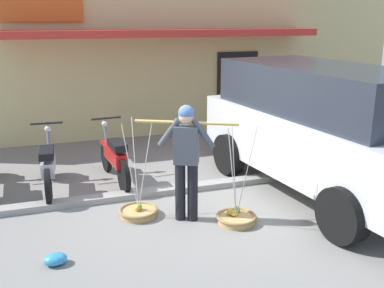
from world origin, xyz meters
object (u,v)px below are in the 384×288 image
object	(u,v)px
fruit_basket_right_side	(236,217)
motorcycle_third_in_row	(114,158)
wooden_crate	(226,147)
parked_truck	(324,126)
motorcycle_second_in_row	(49,166)
plastic_litter_bag	(55,259)
fruit_vendor	(186,156)
fruit_basket_left_side	(138,211)

from	to	relation	value
fruit_basket_right_side	motorcycle_third_in_row	size ratio (longest dim) A/B	0.80
motorcycle_third_in_row	wooden_crate	bearing A→B (deg)	19.91
parked_truck	wooden_crate	distance (m)	2.72
motorcycle_second_in_row	wooden_crate	xyz separation A→B (m)	(3.65, 0.99, -0.29)
motorcycle_second_in_row	plastic_litter_bag	distance (m)	2.47
fruit_vendor	plastic_litter_bag	xyz separation A→B (m)	(-1.86, -0.66, -0.91)
fruit_basket_left_side	motorcycle_third_in_row	bearing A→B (deg)	93.55
motorcycle_second_in_row	wooden_crate	world-z (taller)	motorcycle_second_in_row
fruit_vendor	fruit_basket_left_side	bearing A→B (deg)	152.77
parked_truck	wooden_crate	bearing A→B (deg)	105.28
fruit_vendor	wooden_crate	xyz separation A→B (m)	(1.80, 2.77, -0.82)
fruit_basket_right_side	motorcycle_third_in_row	world-z (taller)	fruit_basket_right_side
fruit_basket_right_side	motorcycle_third_in_row	bearing A→B (deg)	122.40
motorcycle_third_in_row	fruit_vendor	bearing A→B (deg)	-68.26
motorcycle_third_in_row	wooden_crate	xyz separation A→B (m)	(2.54, 0.92, -0.29)
parked_truck	wooden_crate	size ratio (longest dim) A/B	11.33
fruit_basket_left_side	motorcycle_second_in_row	size ratio (longest dim) A/B	0.80
wooden_crate	parked_truck	bearing A→B (deg)	-74.72
motorcycle_second_in_row	parked_truck	world-z (taller)	parked_truck
fruit_basket_right_side	wooden_crate	bearing A→B (deg)	69.51
fruit_basket_left_side	plastic_litter_bag	distance (m)	1.57
motorcycle_second_in_row	wooden_crate	bearing A→B (deg)	15.22
motorcycle_third_in_row	fruit_basket_right_side	bearing A→B (deg)	-57.60
fruit_vendor	parked_truck	world-z (taller)	parked_truck
plastic_litter_bag	fruit_vendor	bearing A→B (deg)	19.61
fruit_basket_left_side	wooden_crate	distance (m)	3.45
motorcycle_second_in_row	wooden_crate	distance (m)	3.79
fruit_vendor	parked_truck	bearing A→B (deg)	7.40
fruit_basket_right_side	wooden_crate	world-z (taller)	fruit_basket_right_side
fruit_basket_right_side	motorcycle_third_in_row	xyz separation A→B (m)	(-1.38, 2.18, 0.38)
motorcycle_third_in_row	plastic_litter_bag	bearing A→B (deg)	-114.07
fruit_vendor	wooden_crate	bearing A→B (deg)	56.97
fruit_vendor	motorcycle_second_in_row	bearing A→B (deg)	136.10
parked_truck	plastic_litter_bag	world-z (taller)	parked_truck
motorcycle_third_in_row	plastic_litter_bag	world-z (taller)	motorcycle_third_in_row
parked_truck	motorcycle_third_in_row	bearing A→B (deg)	154.51
motorcycle_third_in_row	fruit_basket_left_side	bearing A→B (deg)	-86.45
parked_truck	fruit_basket_left_side	bearing A→B (deg)	179.81
fruit_basket_left_side	parked_truck	bearing A→B (deg)	-0.19
fruit_basket_right_side	wooden_crate	xyz separation A→B (m)	(1.16, 3.09, 0.08)
parked_truck	plastic_litter_bag	distance (m)	4.56
fruit_basket_left_side	plastic_litter_bag	world-z (taller)	fruit_basket_left_side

